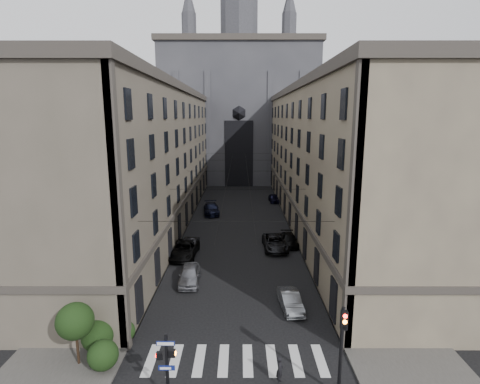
{
  "coord_description": "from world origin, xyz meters",
  "views": [
    {
      "loc": [
        0.29,
        -15.65,
        14.82
      ],
      "look_at": [
        0.27,
        11.74,
        9.28
      ],
      "focal_mm": 28.0,
      "sensor_mm": 36.0,
      "label": 1
    }
  ],
  "objects_px": {
    "gothic_tower": "(239,104)",
    "car_right_midnear": "(275,243)",
    "traffic_light_right": "(342,342)",
    "pedestrian_signal_left": "(167,363)",
    "car_left_far": "(211,209)",
    "pedestrian": "(280,370)",
    "car_left_midfar": "(184,250)",
    "car_right_near": "(290,301)",
    "car_right_midfar": "(289,240)",
    "car_right_far": "(274,198)",
    "car_left_midnear": "(190,245)",
    "car_left_near": "(190,275)"
  },
  "relations": [
    {
      "from": "pedestrian_signal_left",
      "to": "car_left_far",
      "type": "height_order",
      "value": "pedestrian_signal_left"
    },
    {
      "from": "car_left_midfar",
      "to": "pedestrian",
      "type": "xyz_separation_m",
      "value": [
        8.27,
        -19.4,
        0.01
      ]
    },
    {
      "from": "car_left_far",
      "to": "car_right_far",
      "type": "distance_m",
      "value": 13.27
    },
    {
      "from": "gothic_tower",
      "to": "car_left_near",
      "type": "xyz_separation_m",
      "value": [
        -4.3,
        -58.98,
        -17.02
      ]
    },
    {
      "from": "car_left_midnear",
      "to": "car_right_midfar",
      "type": "xyz_separation_m",
      "value": [
        11.37,
        2.14,
        -0.07
      ]
    },
    {
      "from": "car_left_midfar",
      "to": "pedestrian",
      "type": "bearing_deg",
      "value": -64.01
    },
    {
      "from": "gothic_tower",
      "to": "car_left_midfar",
      "type": "height_order",
      "value": "gothic_tower"
    },
    {
      "from": "traffic_light_right",
      "to": "car_left_midnear",
      "type": "distance_m",
      "value": 24.79
    },
    {
      "from": "pedestrian",
      "to": "car_left_far",
      "type": "bearing_deg",
      "value": 24.08
    },
    {
      "from": "car_right_near",
      "to": "car_left_near",
      "type": "bearing_deg",
      "value": 145.32
    },
    {
      "from": "pedestrian_signal_left",
      "to": "traffic_light_right",
      "type": "relative_size",
      "value": 0.77
    },
    {
      "from": "car_left_near",
      "to": "car_left_midnear",
      "type": "distance_m",
      "value": 8.1
    },
    {
      "from": "gothic_tower",
      "to": "traffic_light_right",
      "type": "xyz_separation_m",
      "value": [
        5.6,
        -73.04,
        -14.51
      ]
    },
    {
      "from": "pedestrian_signal_left",
      "to": "car_left_midnear",
      "type": "bearing_deg",
      "value": 94.63
    },
    {
      "from": "car_right_far",
      "to": "gothic_tower",
      "type": "bearing_deg",
      "value": 99.44
    },
    {
      "from": "car_left_midnear",
      "to": "car_right_midnear",
      "type": "xyz_separation_m",
      "value": [
        9.56,
        0.76,
        0.07
      ]
    },
    {
      "from": "car_left_near",
      "to": "car_right_near",
      "type": "xyz_separation_m",
      "value": [
        8.5,
        -4.66,
        -0.1
      ]
    },
    {
      "from": "gothic_tower",
      "to": "car_right_far",
      "type": "bearing_deg",
      "value": -76.72
    },
    {
      "from": "car_left_far",
      "to": "car_left_midfar",
      "type": "bearing_deg",
      "value": -102.17
    },
    {
      "from": "gothic_tower",
      "to": "car_right_midnear",
      "type": "relative_size",
      "value": 10.29
    },
    {
      "from": "car_right_midfar",
      "to": "car_left_midfar",
      "type": "bearing_deg",
      "value": -163.85
    },
    {
      "from": "car_left_midfar",
      "to": "car_right_near",
      "type": "relative_size",
      "value": 1.4
    },
    {
      "from": "gothic_tower",
      "to": "car_left_near",
      "type": "relative_size",
      "value": 12.71
    },
    {
      "from": "gothic_tower",
      "to": "car_right_far",
      "type": "distance_m",
      "value": 31.96
    },
    {
      "from": "pedestrian",
      "to": "car_right_near",
      "type": "bearing_deg",
      "value": 2.45
    },
    {
      "from": "car_left_midfar",
      "to": "car_right_far",
      "type": "distance_m",
      "value": 28.88
    },
    {
      "from": "pedestrian_signal_left",
      "to": "traffic_light_right",
      "type": "distance_m",
      "value": 9.18
    },
    {
      "from": "gothic_tower",
      "to": "car_left_midfar",
      "type": "distance_m",
      "value": 55.53
    },
    {
      "from": "traffic_light_right",
      "to": "pedestrian_signal_left",
      "type": "bearing_deg",
      "value": -177.36
    },
    {
      "from": "car_right_midnear",
      "to": "car_right_far",
      "type": "distance_m",
      "value": 24.0
    },
    {
      "from": "car_left_near",
      "to": "car_left_midfar",
      "type": "relative_size",
      "value": 0.79
    },
    {
      "from": "car_left_midnear",
      "to": "car_left_midfar",
      "type": "bearing_deg",
      "value": -100.76
    },
    {
      "from": "gothic_tower",
      "to": "pedestrian",
      "type": "distance_m",
      "value": 73.98
    },
    {
      "from": "car_left_near",
      "to": "car_right_far",
      "type": "height_order",
      "value": "car_left_near"
    },
    {
      "from": "pedestrian_signal_left",
      "to": "car_right_near",
      "type": "distance_m",
      "value": 12.59
    },
    {
      "from": "car_right_far",
      "to": "car_right_near",
      "type": "bearing_deg",
      "value": -96.91
    },
    {
      "from": "car_left_far",
      "to": "pedestrian",
      "type": "bearing_deg",
      "value": -87.07
    },
    {
      "from": "car_left_midnear",
      "to": "car_right_near",
      "type": "distance_m",
      "value": 15.88
    },
    {
      "from": "car_left_far",
      "to": "car_right_midnear",
      "type": "height_order",
      "value": "car_left_far"
    },
    {
      "from": "car_right_near",
      "to": "car_right_midfar",
      "type": "xyz_separation_m",
      "value": [
        1.83,
        14.84,
        -0.04
      ]
    },
    {
      "from": "car_left_near",
      "to": "car_right_midnear",
      "type": "relative_size",
      "value": 0.81
    },
    {
      "from": "pedestrian_signal_left",
      "to": "car_left_far",
      "type": "relative_size",
      "value": 0.71
    },
    {
      "from": "gothic_tower",
      "to": "pedestrian",
      "type": "xyz_separation_m",
      "value": [
        2.51,
        -71.96,
        -16.99
      ]
    },
    {
      "from": "car_right_midnear",
      "to": "pedestrian",
      "type": "relative_size",
      "value": 3.48
    },
    {
      "from": "gothic_tower",
      "to": "car_right_near",
      "type": "xyz_separation_m",
      "value": [
        4.2,
        -63.64,
        -17.12
      ]
    },
    {
      "from": "pedestrian_signal_left",
      "to": "car_right_far",
      "type": "distance_m",
      "value": 48.21
    },
    {
      "from": "car_left_near",
      "to": "car_left_far",
      "type": "distance_m",
      "value": 24.48
    },
    {
      "from": "car_left_midnear",
      "to": "gothic_tower",
      "type": "bearing_deg",
      "value": 87.91
    },
    {
      "from": "gothic_tower",
      "to": "pedestrian_signal_left",
      "type": "bearing_deg",
      "value": -92.74
    },
    {
      "from": "traffic_light_right",
      "to": "car_left_midnear",
      "type": "xyz_separation_m",
      "value": [
        -10.94,
        22.09,
        -2.58
      ]
    }
  ]
}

